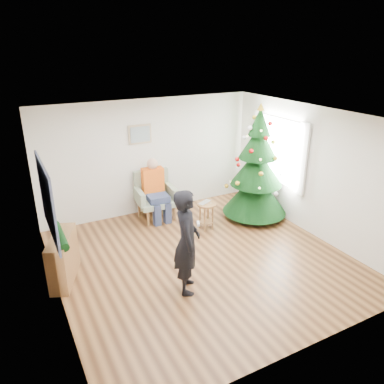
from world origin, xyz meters
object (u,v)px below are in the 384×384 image
stool (206,216)px  standing_man (187,242)px  christmas_tree (257,169)px  armchair (155,201)px  console (63,258)px

stool → standing_man: (-1.31, -1.66, 0.55)m
christmas_tree → standing_man: size_ratio=1.50×
christmas_tree → armchair: christmas_tree is taller
armchair → console: armchair is taller
stool → standing_man: size_ratio=0.35×
stool → standing_man: 2.19m
christmas_tree → console: (-4.26, -0.50, -0.75)m
armchair → christmas_tree: bearing=-22.4°
console → stool: bearing=31.1°
christmas_tree → armchair: bearing=152.8°
standing_man → stool: bearing=-14.8°
christmas_tree → stool: 1.53m
christmas_tree → console: bearing=-173.2°
christmas_tree → stool: bearing=-178.5°
armchair → console: 2.74m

